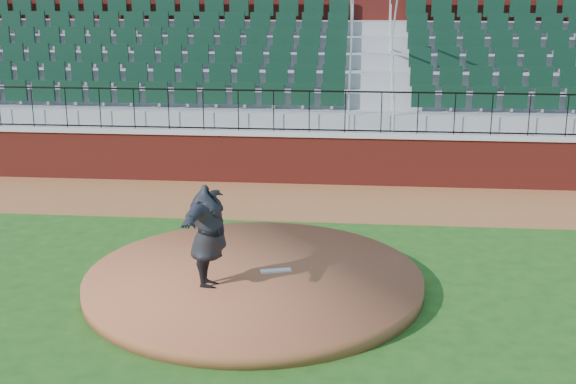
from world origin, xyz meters
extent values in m
plane|color=#1F4D16|center=(0.00, 0.00, 0.00)|extent=(90.00, 90.00, 0.00)
cube|color=brown|center=(0.00, 5.40, 0.01)|extent=(34.00, 3.20, 0.01)
cube|color=maroon|center=(0.00, 7.00, 0.60)|extent=(34.00, 0.35, 1.20)
cube|color=#B7B7B7|center=(0.00, 7.00, 1.25)|extent=(34.00, 0.45, 0.10)
cube|color=maroon|center=(0.00, 12.52, 2.75)|extent=(34.00, 0.50, 5.50)
cylinder|color=brown|center=(-0.44, 0.19, 0.12)|extent=(5.56, 5.56, 0.25)
cube|color=silver|center=(-0.09, 0.33, 0.27)|extent=(0.53, 0.26, 0.03)
imported|color=black|center=(-1.07, -0.37, 1.08)|extent=(0.64, 2.07, 1.66)
camera|label=1|loc=(1.23, -11.56, 4.99)|focal=48.07mm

